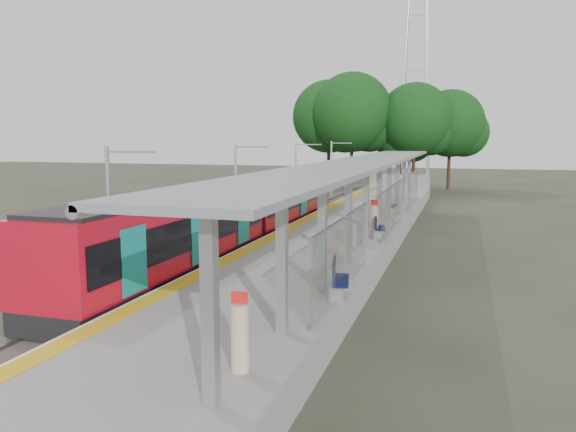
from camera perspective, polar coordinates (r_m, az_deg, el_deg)
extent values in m
plane|color=#474438|center=(13.41, -11.96, -17.37)|extent=(200.00, 200.00, 0.00)
cube|color=#59544C|center=(32.77, -1.67, -1.86)|extent=(3.00, 70.00, 0.24)
cube|color=gray|center=(31.54, 6.08, -1.59)|extent=(6.00, 50.00, 1.00)
cube|color=gold|center=(32.05, 1.62, -0.47)|extent=(0.60, 50.00, 0.02)
cube|color=#9EA0A5|center=(55.94, 11.17, 3.59)|extent=(6.00, 0.10, 1.20)
cube|color=black|center=(21.88, -12.09, -5.57)|extent=(2.50, 13.50, 0.70)
cube|color=red|center=(21.57, -12.22, -1.44)|extent=(2.65, 13.50, 2.50)
cube|color=black|center=(21.56, -12.22, -1.30)|extent=(2.72, 12.96, 1.20)
cube|color=black|center=(21.40, -12.32, 2.00)|extent=(2.40, 12.82, 0.15)
cube|color=#0C7F77|center=(20.96, -8.97, -2.04)|extent=(0.04, 1.30, 2.00)
cylinder|color=black|center=(18.15, -19.51, -9.65)|extent=(2.20, 0.70, 0.70)
cube|color=black|center=(34.62, -0.56, -0.44)|extent=(2.50, 13.50, 0.70)
cube|color=red|center=(34.42, -0.56, 2.19)|extent=(2.65, 13.50, 2.50)
cube|color=black|center=(34.42, -0.56, 2.28)|extent=(2.72, 12.96, 1.20)
cube|color=black|center=(34.32, -0.57, 4.35)|extent=(2.40, 12.83, 0.15)
cube|color=#0C7F77|center=(34.04, 1.62, 1.87)|extent=(0.04, 1.30, 2.00)
cylinder|color=black|center=(30.27, -3.32, -2.25)|extent=(2.20, 0.70, 0.70)
cube|color=black|center=(27.88, -5.04, 0.29)|extent=(2.30, 0.80, 2.40)
cube|color=#9EA0A5|center=(9.89, -7.93, -9.47)|extent=(0.25, 0.25, 3.50)
cube|color=#9EA0A5|center=(13.49, -0.63, -4.68)|extent=(0.25, 0.25, 3.50)
cube|color=#9EA0A5|center=(17.26, 3.49, -1.90)|extent=(0.25, 0.25, 3.50)
cube|color=#9EA0A5|center=(21.12, 6.12, -0.12)|extent=(0.25, 0.25, 3.50)
cube|color=#9EA0A5|center=(25.02, 7.92, 1.10)|extent=(0.25, 0.25, 3.50)
cube|color=#9EA0A5|center=(28.95, 9.24, 2.00)|extent=(0.25, 0.25, 3.50)
cube|color=#9EA0A5|center=(32.90, 10.25, 2.68)|extent=(0.25, 0.25, 3.50)
cube|color=#9EA0A5|center=(36.86, 11.04, 3.21)|extent=(0.25, 0.25, 3.50)
cube|color=#9EA0A5|center=(40.82, 11.67, 3.64)|extent=(0.25, 0.25, 3.50)
cube|color=#9EA0A5|center=(44.80, 12.20, 3.99)|extent=(0.25, 0.25, 3.50)
cube|color=gray|center=(26.91, 7.87, 5.49)|extent=(3.20, 38.00, 0.16)
cylinder|color=#9EA0A5|center=(27.22, 4.63, 5.40)|extent=(0.24, 38.00, 0.24)
cube|color=silver|center=(15.31, 4.22, -5.28)|extent=(0.05, 3.70, 2.20)
cube|color=silver|center=(19.14, 6.97, -2.64)|extent=(0.05, 3.70, 2.20)
cube|color=silver|center=(26.95, 10.08, 0.37)|extent=(0.05, 3.70, 2.20)
cube|color=silver|center=(30.90, 11.04, 1.30)|extent=(0.05, 3.70, 2.20)
cube|color=silver|center=(38.82, 12.38, 2.59)|extent=(0.05, 3.70, 2.20)
cube|color=silver|center=(42.79, 12.86, 3.05)|extent=(0.05, 3.70, 2.20)
cylinder|color=#382316|center=(64.39, 4.14, 5.25)|extent=(0.36, 0.36, 5.39)
sphere|color=#144816|center=(64.36, 4.18, 10.05)|extent=(8.20, 8.20, 8.20)
cylinder|color=#382316|center=(61.49, 6.46, 5.20)|extent=(0.36, 0.36, 5.62)
sphere|color=#144816|center=(61.49, 6.54, 10.43)|extent=(8.54, 8.54, 8.54)
cylinder|color=#382316|center=(63.36, 11.27, 4.48)|extent=(0.36, 0.36, 4.07)
sphere|color=#144816|center=(63.25, 11.37, 8.16)|extent=(6.19, 6.19, 6.19)
cylinder|color=#382316|center=(62.05, 12.62, 4.85)|extent=(0.36, 0.36, 5.11)
sphere|color=#144816|center=(62.00, 12.76, 9.57)|extent=(7.77, 7.77, 7.77)
cylinder|color=#382316|center=(64.68, 16.01, 4.73)|extent=(0.36, 0.36, 4.85)
sphere|color=#144816|center=(64.61, 16.18, 9.03)|extent=(7.37, 7.37, 7.37)
cylinder|color=#9EA0A5|center=(21.66, -17.65, -0.39)|extent=(0.16, 0.16, 5.40)
cube|color=#9EA0A5|center=(20.89, -15.68, 6.29)|extent=(2.00, 0.08, 0.08)
cylinder|color=#9EA0A5|center=(32.14, -5.31, 2.56)|extent=(0.16, 0.16, 5.40)
cube|color=#9EA0A5|center=(31.64, -3.68, 7.03)|extent=(2.00, 0.08, 0.08)
cylinder|color=#9EA0A5|center=(43.42, 0.82, 3.98)|extent=(0.16, 0.16, 5.40)
cube|color=#9EA0A5|center=(43.05, 2.12, 7.27)|extent=(2.00, 0.08, 0.08)
cylinder|color=#9EA0A5|center=(55.01, 4.41, 4.79)|extent=(0.16, 0.16, 5.40)
cube|color=#9EA0A5|center=(54.71, 5.47, 7.38)|extent=(2.00, 0.08, 0.08)
cube|color=#0D1444|center=(16.92, 5.38, -6.54)|extent=(0.77, 1.65, 0.06)
cube|color=#0D1444|center=(16.89, 4.69, -5.45)|extent=(0.36, 1.57, 0.58)
cube|color=#9EA0A5|center=(16.39, 4.90, -7.89)|extent=(0.43, 0.14, 0.47)
cube|color=#9EA0A5|center=(17.58, 5.81, -6.80)|extent=(0.43, 0.14, 0.47)
cube|color=#0D1444|center=(27.02, 9.32, -1.18)|extent=(0.74, 1.59, 0.06)
cube|color=#0D1444|center=(27.00, 8.91, -0.52)|extent=(0.35, 1.52, 0.56)
cube|color=#9EA0A5|center=(26.46, 9.12, -1.89)|extent=(0.41, 0.14, 0.45)
cube|color=#9EA0A5|center=(27.66, 9.49, -1.47)|extent=(0.41, 0.14, 0.45)
cube|color=#0D1444|center=(35.83, 10.53, 1.02)|extent=(0.53, 1.56, 0.06)
cube|color=#0D1444|center=(35.82, 10.22, 1.52)|extent=(0.13, 1.55, 0.57)
cube|color=#9EA0A5|center=(35.25, 10.40, 0.52)|extent=(0.41, 0.08, 0.45)
cube|color=#9EA0A5|center=(36.47, 10.64, 0.76)|extent=(0.41, 0.08, 0.45)
cylinder|color=beige|center=(11.61, -4.91, -12.23)|extent=(0.37, 0.37, 1.40)
cube|color=red|center=(11.34, -4.96, -8.25)|extent=(0.33, 0.12, 0.23)
cylinder|color=beige|center=(27.04, 8.73, -0.53)|extent=(0.40, 0.40, 1.51)
cube|color=red|center=(26.92, 8.77, 1.38)|extent=(0.36, 0.11, 0.25)
cylinder|color=#9EA0A5|center=(24.89, 6.69, -1.81)|extent=(0.49, 0.49, 1.01)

